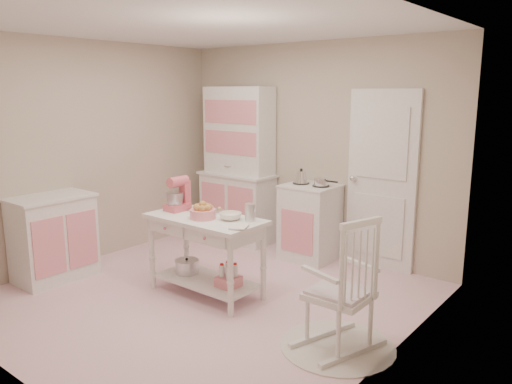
{
  "coord_description": "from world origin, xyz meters",
  "views": [
    {
      "loc": [
        3.32,
        -3.34,
        2.01
      ],
      "look_at": [
        0.2,
        0.54,
        1.0
      ],
      "focal_mm": 35.0,
      "sensor_mm": 36.0,
      "label": 1
    }
  ],
  "objects_px": {
    "rocking_chair": "(340,282)",
    "stand_mixer": "(177,194)",
    "hutch": "(237,165)",
    "stove": "(310,222)",
    "bread_basket": "(203,214)",
    "base_cabinet": "(53,238)",
    "work_table": "(206,256)"
  },
  "relations": [
    {
      "from": "hutch",
      "to": "bread_basket",
      "type": "distance_m",
      "value": 1.96
    },
    {
      "from": "hutch",
      "to": "rocking_chair",
      "type": "distance_m",
      "value": 3.13
    },
    {
      "from": "rocking_chair",
      "to": "stand_mixer",
      "type": "relative_size",
      "value": 3.24
    },
    {
      "from": "stand_mixer",
      "to": "bread_basket",
      "type": "relative_size",
      "value": 1.36
    },
    {
      "from": "bread_basket",
      "to": "stand_mixer",
      "type": "bearing_deg",
      "value": 170.96
    },
    {
      "from": "rocking_chair",
      "to": "stand_mixer",
      "type": "bearing_deg",
      "value": -166.69
    },
    {
      "from": "hutch",
      "to": "stove",
      "type": "distance_m",
      "value": 1.33
    },
    {
      "from": "hutch",
      "to": "base_cabinet",
      "type": "height_order",
      "value": "hutch"
    },
    {
      "from": "base_cabinet",
      "to": "rocking_chair",
      "type": "height_order",
      "value": "rocking_chair"
    },
    {
      "from": "stove",
      "to": "base_cabinet",
      "type": "xyz_separation_m",
      "value": [
        -1.8,
        -2.29,
        0.0
      ]
    },
    {
      "from": "work_table",
      "to": "bread_basket",
      "type": "xyz_separation_m",
      "value": [
        0.02,
        -0.05,
        0.45
      ]
    },
    {
      "from": "hutch",
      "to": "stove",
      "type": "relative_size",
      "value": 2.26
    },
    {
      "from": "base_cabinet",
      "to": "bread_basket",
      "type": "distance_m",
      "value": 1.78
    },
    {
      "from": "stove",
      "to": "stand_mixer",
      "type": "bearing_deg",
      "value": -112.33
    },
    {
      "from": "rocking_chair",
      "to": "bread_basket",
      "type": "height_order",
      "value": "rocking_chair"
    },
    {
      "from": "work_table",
      "to": "stand_mixer",
      "type": "distance_m",
      "value": 0.71
    },
    {
      "from": "base_cabinet",
      "to": "bread_basket",
      "type": "bearing_deg",
      "value": 22.73
    },
    {
      "from": "work_table",
      "to": "bread_basket",
      "type": "height_order",
      "value": "bread_basket"
    },
    {
      "from": "stove",
      "to": "rocking_chair",
      "type": "bearing_deg",
      "value": -51.16
    },
    {
      "from": "hutch",
      "to": "bread_basket",
      "type": "height_order",
      "value": "hutch"
    },
    {
      "from": "stand_mixer",
      "to": "stove",
      "type": "bearing_deg",
      "value": 68.32
    },
    {
      "from": "base_cabinet",
      "to": "rocking_chair",
      "type": "xyz_separation_m",
      "value": [
        3.16,
        0.61,
        0.09
      ]
    },
    {
      "from": "stand_mixer",
      "to": "bread_basket",
      "type": "height_order",
      "value": "stand_mixer"
    },
    {
      "from": "hutch",
      "to": "work_table",
      "type": "height_order",
      "value": "hutch"
    },
    {
      "from": "hutch",
      "to": "stand_mixer",
      "type": "height_order",
      "value": "hutch"
    },
    {
      "from": "stove",
      "to": "work_table",
      "type": "distance_m",
      "value": 1.59
    },
    {
      "from": "stove",
      "to": "bread_basket",
      "type": "height_order",
      "value": "stove"
    },
    {
      "from": "rocking_chair",
      "to": "hutch",
      "type": "bearing_deg",
      "value": 163.01
    },
    {
      "from": "base_cabinet",
      "to": "rocking_chair",
      "type": "distance_m",
      "value": 3.22
    },
    {
      "from": "stove",
      "to": "stand_mixer",
      "type": "relative_size",
      "value": 2.71
    },
    {
      "from": "base_cabinet",
      "to": "work_table",
      "type": "height_order",
      "value": "base_cabinet"
    },
    {
      "from": "stove",
      "to": "base_cabinet",
      "type": "height_order",
      "value": "same"
    }
  ]
}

